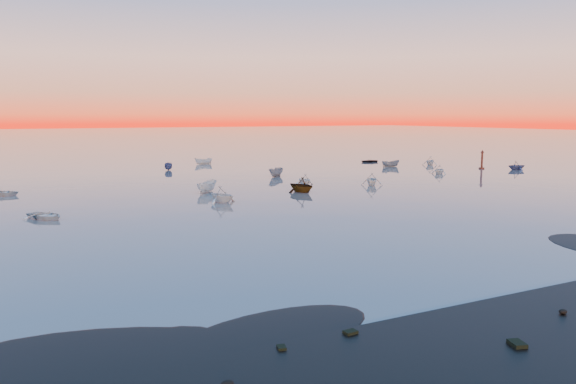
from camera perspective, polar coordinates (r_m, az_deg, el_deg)
ground at (r=125.49m, az=-15.57°, el=3.32°), size 600.00×600.00×0.00m
mud_lobes at (r=34.69m, az=21.98°, el=-8.14°), size 140.00×6.00×0.07m
moored_fleet at (r=80.26m, az=-8.60°, el=1.14°), size 124.00×58.00×1.20m
boat_near_left at (r=54.81m, az=-23.43°, el=-2.51°), size 4.15×3.48×0.97m
boat_near_center at (r=68.26m, az=-8.24°, el=-0.02°), size 3.92×4.04×1.37m
boat_near_right at (r=74.78m, az=1.71°, el=0.74°), size 3.28×1.54×1.14m
channel_marker at (r=102.65m, az=19.10°, el=2.99°), size 0.96×0.96×3.41m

